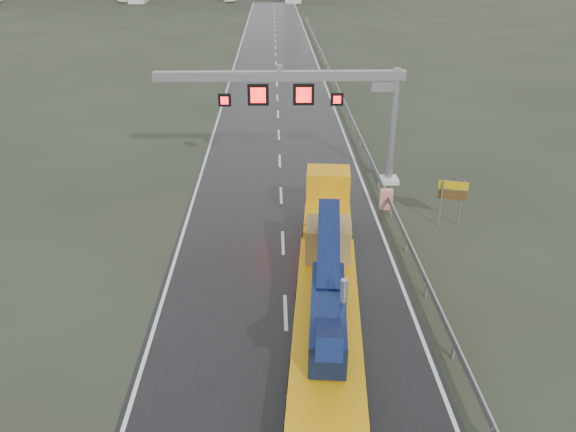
{
  "coord_description": "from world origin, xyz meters",
  "views": [
    {
      "loc": [
        -0.4,
        -15.13,
        13.77
      ],
      "look_at": [
        0.17,
        6.59,
        3.2
      ],
      "focal_mm": 35.0,
      "sensor_mm": 36.0,
      "label": 1
    }
  ],
  "objects_px": {
    "sign_gantry": "(315,96)",
    "striped_barrier": "(386,199)",
    "heavy_haul_truck": "(328,259)",
    "exit_sign_pair": "(452,194)"
  },
  "relations": [
    {
      "from": "sign_gantry",
      "to": "striped_barrier",
      "type": "bearing_deg",
      "value": -45.71
    },
    {
      "from": "heavy_haul_truck",
      "to": "striped_barrier",
      "type": "height_order",
      "value": "heavy_haul_truck"
    },
    {
      "from": "exit_sign_pair",
      "to": "sign_gantry",
      "type": "bearing_deg",
      "value": 153.32
    },
    {
      "from": "heavy_haul_truck",
      "to": "striped_barrier",
      "type": "distance_m",
      "value": 9.27
    },
    {
      "from": "exit_sign_pair",
      "to": "striped_barrier",
      "type": "xyz_separation_m",
      "value": [
        -3.0,
        2.23,
        -1.24
      ]
    },
    {
      "from": "exit_sign_pair",
      "to": "striped_barrier",
      "type": "relative_size",
      "value": 2.21
    },
    {
      "from": "sign_gantry",
      "to": "exit_sign_pair",
      "type": "xyz_separation_m",
      "value": [
        6.9,
        -6.22,
        -3.78
      ]
    },
    {
      "from": "striped_barrier",
      "to": "heavy_haul_truck",
      "type": "bearing_deg",
      "value": -114.28
    },
    {
      "from": "sign_gantry",
      "to": "striped_barrier",
      "type": "relative_size",
      "value": 12.52
    },
    {
      "from": "sign_gantry",
      "to": "heavy_haul_truck",
      "type": "distance_m",
      "value": 12.9
    }
  ]
}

